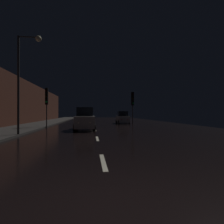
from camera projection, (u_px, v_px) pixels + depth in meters
name	position (u px, v px, depth m)	size (l,w,h in m)	color
ground	(94.00, 124.00, 27.72)	(27.94, 84.00, 0.02)	black
sidewalk_left	(40.00, 124.00, 26.83)	(4.40, 84.00, 0.15)	#33302D
building_facade_left	(11.00, 100.00, 23.07)	(0.80, 63.00, 6.56)	#472319
lane_centerline	(96.00, 134.00, 14.95)	(0.16, 19.20, 0.01)	beige
traffic_light_far_left	(47.00, 99.00, 21.10)	(0.32, 0.47, 4.55)	#38383A
traffic_light_far_right	(133.00, 101.00, 26.09)	(0.37, 0.48, 4.67)	#38383A
streetlamp_overhead	(25.00, 69.00, 13.44)	(1.70, 0.44, 7.40)	#2D2D30
car_approaching_headlights	(85.00, 119.00, 18.70)	(2.07, 4.47, 2.25)	silver
car_parked_right_far	(123.00, 118.00, 29.60)	(1.81, 3.92, 1.97)	#A5A8AD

